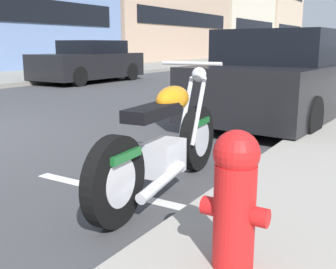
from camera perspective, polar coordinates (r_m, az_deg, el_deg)
sidewalk_far_curb at (r=19.70m, az=-10.23°, el=8.77°), size 120.00×5.00×0.14m
parking_stall_stripe at (r=3.63m, az=-5.38°, el=-8.43°), size 0.12×2.20×0.01m
parked_motorcycle at (r=3.58m, az=-0.40°, el=-1.34°), size 2.21×0.62×1.13m
parked_car_mid_block at (r=7.48m, az=16.36°, el=7.66°), size 4.61×2.18×1.52m
parked_car_at_intersection at (r=13.02m, az=21.57°, el=8.82°), size 4.66×2.00×1.35m
crossing_truck at (r=31.45m, az=15.14°, el=11.40°), size 2.10×4.99×1.94m
car_opposite_curb at (r=14.66m, az=-10.95°, el=9.87°), size 4.10×1.88×1.42m
fire_hydrant at (r=2.15m, az=9.34°, el=-8.53°), size 0.24×0.36×0.74m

